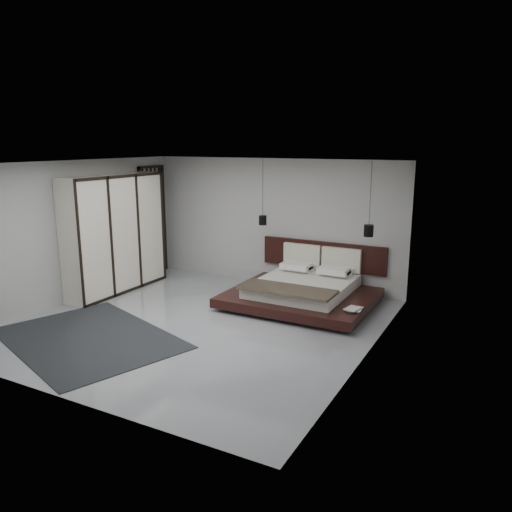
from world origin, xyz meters
The scene contains 14 objects.
floor centered at (0.00, 0.00, 0.00)m, with size 6.00×6.00×0.00m, color #93969B.
ceiling centered at (0.00, 0.00, 2.80)m, with size 6.00×6.00×0.00m, color white.
wall_back centered at (0.00, 3.00, 1.40)m, with size 6.00×6.00×0.00m, color #AFAEAC.
wall_front centered at (0.00, -3.00, 1.40)m, with size 6.00×6.00×0.00m, color #AFAEAC.
wall_left centered at (-3.00, 0.00, 1.40)m, with size 6.00×6.00×0.00m, color #AFAEAC.
wall_right centered at (3.00, 0.00, 1.40)m, with size 6.00×6.00×0.00m, color #AFAEAC.
lattice_screen centered at (-2.95, 2.45, 1.30)m, with size 0.05×0.90×2.60m, color black.
bed centered at (1.21, 1.91, 0.29)m, with size 2.75×2.38×1.07m.
book_lower centered at (2.34, 1.26, 0.27)m, with size 0.23×0.31×0.03m, color #99724C.
book_upper centered at (2.32, 1.23, 0.30)m, with size 0.22×0.30×0.02m, color #99724C.
pendant_left centered at (0.08, 2.34, 1.54)m, with size 0.16×0.16×1.36m.
pendant_right centered at (2.34, 2.34, 1.50)m, with size 0.18×0.18×1.41m.
wardrobe centered at (-2.70, 0.88, 1.24)m, with size 0.60×2.54×2.49m.
rug centered at (-1.20, -1.43, 0.01)m, with size 3.06×2.19×0.01m, color black.
Camera 1 is at (4.80, -6.92, 3.15)m, focal length 35.00 mm.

